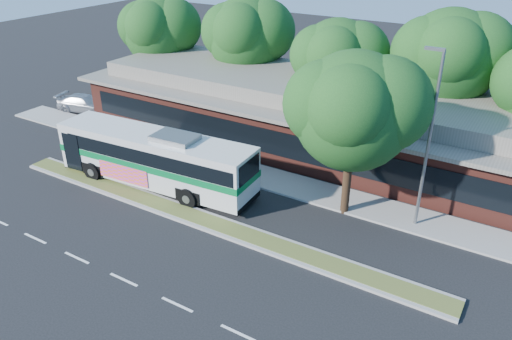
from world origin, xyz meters
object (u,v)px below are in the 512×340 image
(transit_bus, at_px, (156,155))
(sedan, at_px, (85,104))
(sidewalk_tree, at_px, (363,109))
(lamp_post, at_px, (429,137))

(transit_bus, relative_size, sedan, 2.64)
(sedan, distance_m, sidewalk_tree, 25.17)
(lamp_post, distance_m, sedan, 27.99)
(sedan, xyz_separation_m, sidewalk_tree, (24.39, -3.39, 5.18))
(transit_bus, height_order, sidewalk_tree, sidewalk_tree)
(lamp_post, xyz_separation_m, transit_bus, (-14.10, -3.60, -2.97))
(lamp_post, height_order, sidewalk_tree, lamp_post)
(sedan, bearing_deg, transit_bus, -129.33)
(lamp_post, bearing_deg, transit_bus, -165.69)
(lamp_post, xyz_separation_m, sidewalk_tree, (-3.14, -0.56, 0.97))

